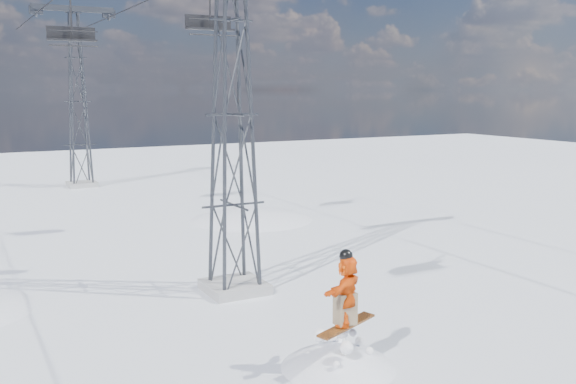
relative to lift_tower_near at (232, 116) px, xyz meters
name	(u,v)px	position (x,y,z in m)	size (l,w,h in m)	color
lift_tower_near	(232,116)	(0.00, 0.00, 0.00)	(5.20, 1.80, 11.43)	#999999
lift_tower_far	(78,102)	(0.00, 25.00, 0.00)	(5.20, 1.80, 11.43)	#999999
lift_chair_mid	(210,24)	(2.20, 7.36, 3.41)	(1.98, 0.57, 2.46)	black
lift_chair_far	(72,35)	(-2.20, 13.32, 3.24)	(2.16, 0.62, 2.68)	black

